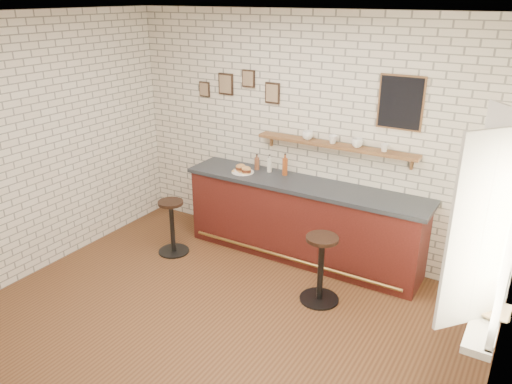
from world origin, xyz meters
TOP-DOWN VIEW (x-y plane):
  - ground at (0.00, 0.00)m, footprint 5.00×5.00m
  - bar_counter at (0.11, 1.70)m, footprint 3.10×0.65m
  - sandwich_plate at (-0.73, 1.64)m, footprint 0.28×0.28m
  - ciabatta_sandwich at (-0.72, 1.64)m, footprint 0.27×0.19m
  - potato_chips at (-0.75, 1.64)m, footprint 0.26×0.18m
  - bitters_bottle_brown at (-0.64, 1.84)m, footprint 0.06×0.06m
  - bitters_bottle_white at (-0.45, 1.84)m, footprint 0.06×0.06m
  - bitters_bottle_amber at (-0.23, 1.84)m, footprint 0.07×0.07m
  - condiment_bottle_yellow at (-0.23, 1.84)m, footprint 0.06×0.06m
  - bar_stool_left at (-1.38, 0.95)m, footprint 0.40×0.40m
  - bar_stool_right at (0.71, 0.92)m, footprint 0.43×0.43m
  - wall_shelf at (0.40, 1.90)m, footprint 2.00×0.18m
  - shelf_cup_a at (0.04, 1.90)m, footprint 0.19×0.19m
  - shelf_cup_b at (0.37, 1.90)m, footprint 0.12×0.12m
  - shelf_cup_c at (0.67, 1.90)m, footprint 0.14×0.14m
  - shelf_cup_d at (0.99, 1.90)m, footprint 0.13×0.13m
  - back_wall_decor at (0.23, 1.98)m, footprint 2.96×0.02m
  - window_sill at (2.40, 0.30)m, footprint 0.20×1.35m
  - casement_window at (2.36, 0.30)m, footprint 0.40×1.30m
  - book_lower at (2.38, 0.17)m, footprint 0.18×0.24m
  - book_upper at (2.38, 0.13)m, footprint 0.19×0.25m

SIDE VIEW (x-z plane):
  - ground at x=0.00m, z-range 0.00..0.00m
  - bar_stool_left at x=-1.38m, z-range 0.03..0.74m
  - bar_stool_right at x=0.71m, z-range 0.03..0.81m
  - bar_counter at x=0.11m, z-range 0.00..1.01m
  - window_sill at x=2.40m, z-range 0.87..0.93m
  - book_lower at x=2.38m, z-range 0.93..0.95m
  - book_upper at x=2.38m, z-range 0.95..0.97m
  - sandwich_plate at x=-0.73m, z-range 1.01..1.02m
  - potato_chips at x=-0.75m, z-range 1.02..1.03m
  - ciabatta_sandwich at x=-0.72m, z-range 1.02..1.11m
  - condiment_bottle_yellow at x=-0.23m, z-range 0.99..1.19m
  - bitters_bottle_brown at x=-0.64m, z-range 0.99..1.20m
  - bitters_bottle_white at x=-0.45m, z-range 0.99..1.22m
  - bitters_bottle_amber at x=-0.23m, z-range 0.98..1.27m
  - wall_shelf at x=0.40m, z-range 1.39..1.57m
  - shelf_cup_d at x=0.99m, z-range 1.50..1.59m
  - shelf_cup_b at x=0.37m, z-range 1.50..1.60m
  - shelf_cup_c at x=0.67m, z-range 1.50..1.60m
  - shelf_cup_a at x=0.04m, z-range 1.50..1.61m
  - casement_window at x=2.36m, z-range 0.87..2.43m
  - back_wall_decor at x=0.23m, z-range 1.77..2.33m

